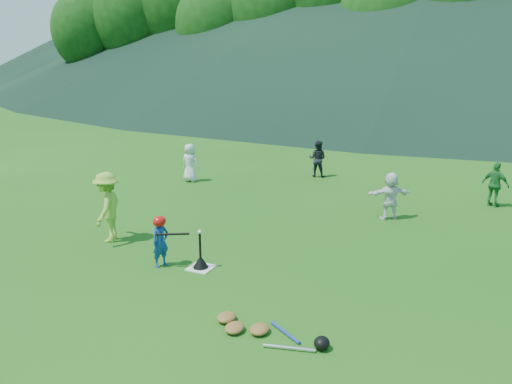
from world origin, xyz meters
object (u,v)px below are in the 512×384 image
(batter_child, at_px, (160,242))
(adult_coach, at_px, (108,207))
(fielder_c, at_px, (495,185))
(home_plate, at_px, (201,268))
(fielder_a, at_px, (190,163))
(batting_tee, at_px, (201,262))
(fielder_d, at_px, (390,196))
(fielder_b, at_px, (318,159))
(equipment_pile, at_px, (259,329))

(batter_child, relative_size, adult_coach, 0.64)
(fielder_c, bearing_deg, home_plate, 78.44)
(fielder_a, relative_size, batting_tee, 1.81)
(home_plate, bearing_deg, fielder_a, 123.78)
(batter_child, height_order, fielder_d, fielder_d)
(fielder_a, relative_size, fielder_b, 1.01)
(adult_coach, distance_m, equipment_pile, 5.08)
(home_plate, bearing_deg, adult_coach, 170.16)
(home_plate, xyz_separation_m, fielder_d, (2.68, 4.60, 0.58))
(adult_coach, bearing_deg, fielder_d, 106.97)
(fielder_a, bearing_deg, home_plate, 124.96)
(equipment_pile, bearing_deg, batter_child, 152.41)
(batter_child, height_order, adult_coach, adult_coach)
(fielder_b, height_order, equipment_pile, fielder_b)
(fielder_d, distance_m, batting_tee, 5.35)
(adult_coach, height_order, fielder_c, adult_coach)
(fielder_a, bearing_deg, batter_child, 118.73)
(adult_coach, relative_size, fielder_a, 1.25)
(batter_child, bearing_deg, fielder_b, 16.37)
(adult_coach, bearing_deg, batting_tee, 58.92)
(batter_child, distance_m, fielder_d, 5.92)
(fielder_b, xyz_separation_m, equipment_pile, (2.37, -9.88, -0.55))
(fielder_d, relative_size, batting_tee, 1.75)
(fielder_a, bearing_deg, fielder_d, 170.45)
(equipment_pile, bearing_deg, fielder_c, 70.31)
(batter_child, distance_m, equipment_pile, 3.11)
(fielder_a, relative_size, fielder_d, 1.04)
(batting_tee, height_order, equipment_pile, batting_tee)
(home_plate, distance_m, fielder_b, 8.26)
(fielder_b, bearing_deg, equipment_pile, 99.09)
(batter_child, bearing_deg, equipment_pile, -98.79)
(fielder_b, bearing_deg, fielder_c, 161.50)
(batter_child, relative_size, fielder_b, 0.80)
(adult_coach, height_order, batting_tee, adult_coach)
(home_plate, xyz_separation_m, fielder_a, (-3.91, 5.85, 0.61))
(batter_child, bearing_deg, adult_coach, 88.84)
(fielder_d, bearing_deg, equipment_pile, 50.27)
(fielder_c, height_order, batting_tee, fielder_c)
(adult_coach, xyz_separation_m, fielder_c, (7.62, 6.42, -0.16))
(home_plate, height_order, batter_child, batter_child)
(fielder_b, distance_m, equipment_pile, 10.17)
(home_plate, xyz_separation_m, fielder_b, (-0.39, 8.23, 0.60))
(adult_coach, relative_size, fielder_d, 1.29)
(home_plate, bearing_deg, equipment_pile, -39.69)
(fielder_a, xyz_separation_m, fielder_b, (3.52, 2.38, -0.00))
(equipment_pile, bearing_deg, fielder_b, 103.51)
(batter_child, distance_m, fielder_c, 9.15)
(fielder_b, bearing_deg, batting_tee, 88.28)
(home_plate, relative_size, fielder_b, 0.37)
(fielder_c, distance_m, batting_tee, 8.53)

